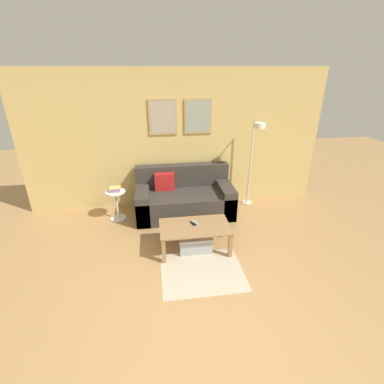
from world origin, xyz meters
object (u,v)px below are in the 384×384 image
(coffee_table, at_px, (195,230))
(book_stack, at_px, (115,189))
(storage_bin, at_px, (194,240))
(side_table, at_px, (117,202))
(cell_phone, at_px, (193,223))
(couch, at_px, (184,198))
(floor_lamp, at_px, (255,147))
(remote_control, at_px, (195,222))

(coffee_table, relative_size, book_stack, 4.91)
(storage_bin, bearing_deg, side_table, 139.39)
(storage_bin, xyz_separation_m, book_stack, (-1.25, 1.09, 0.46))
(side_table, bearing_deg, coffee_table, -41.79)
(side_table, xyz_separation_m, cell_phone, (1.23, -1.03, 0.08))
(side_table, relative_size, book_stack, 2.58)
(couch, xyz_separation_m, storage_bin, (0.02, -1.12, -0.17))
(couch, bearing_deg, storage_bin, -88.78)
(coffee_table, height_order, side_table, side_table)
(coffee_table, relative_size, storage_bin, 2.06)
(floor_lamp, relative_size, book_stack, 7.91)
(remote_control, bearing_deg, couch, 59.32)
(couch, relative_size, remote_control, 11.74)
(cell_phone, bearing_deg, storage_bin, -86.02)
(couch, relative_size, storage_bin, 3.49)
(side_table, height_order, remote_control, side_table)
(cell_phone, bearing_deg, floor_lamp, 26.33)
(coffee_table, height_order, storage_bin, coffee_table)
(side_table, relative_size, cell_phone, 3.89)
(book_stack, distance_m, remote_control, 1.65)
(floor_lamp, height_order, remote_control, floor_lamp)
(coffee_table, distance_m, storage_bin, 0.21)
(side_table, height_order, book_stack, book_stack)
(storage_bin, xyz_separation_m, remote_control, (0.01, 0.04, 0.29))
(coffee_table, distance_m, book_stack, 1.70)
(storage_bin, relative_size, floor_lamp, 0.30)
(remote_control, bearing_deg, cell_phone, 164.63)
(side_table, bearing_deg, book_stack, 104.58)
(coffee_table, distance_m, floor_lamp, 1.98)
(book_stack, bearing_deg, coffee_table, -42.12)
(couch, height_order, storage_bin, couch)
(cell_phone, bearing_deg, couch, 75.76)
(coffee_table, height_order, remote_control, remote_control)
(side_table, bearing_deg, floor_lamp, 2.36)
(side_table, bearing_deg, couch, 2.56)
(storage_bin, bearing_deg, cell_phone, 108.87)
(floor_lamp, distance_m, side_table, 2.69)
(couch, relative_size, side_table, 3.23)
(side_table, bearing_deg, storage_bin, -40.61)
(couch, distance_m, remote_control, 1.09)
(couch, bearing_deg, side_table, -177.44)
(couch, xyz_separation_m, coffee_table, (0.02, -1.17, 0.04))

